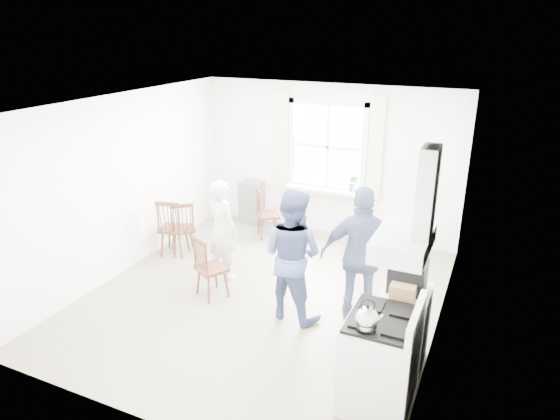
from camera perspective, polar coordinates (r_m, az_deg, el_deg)
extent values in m
cube|color=gray|center=(6.92, -1.86, -9.87)|extent=(4.62, 5.12, 0.02)
cube|color=white|center=(8.59, 5.53, 5.63)|extent=(4.62, 0.04, 2.64)
cube|color=white|center=(4.46, -16.73, -9.85)|extent=(4.62, 0.04, 2.64)
cube|color=white|center=(7.60, -17.53, 2.79)|extent=(0.04, 5.12, 2.64)
cube|color=white|center=(5.79, 18.61, -2.87)|extent=(0.04, 5.12, 2.64)
cube|color=white|center=(6.04, -2.14, 12.11)|extent=(4.62, 5.12, 0.02)
cube|color=white|center=(8.50, 5.51, 7.21)|extent=(1.20, 0.02, 1.40)
cube|color=white|center=(8.33, 5.62, 12.16)|extent=(1.38, 0.09, 0.09)
cube|color=white|center=(8.67, 5.28, 2.37)|extent=(1.38, 0.09, 0.09)
cube|color=white|center=(8.69, 1.40, 7.60)|extent=(0.09, 0.09, 1.58)
cube|color=white|center=(8.29, 9.68, 6.67)|extent=(0.09, 0.09, 1.58)
cube|color=white|center=(8.60, 5.11, 2.33)|extent=(1.38, 0.24, 0.06)
cube|color=#F4E7C9|center=(8.74, 0.29, 8.01)|extent=(0.24, 0.05, 1.70)
cube|color=#F4E7C9|center=(8.22, 10.85, 6.84)|extent=(0.24, 0.05, 1.70)
cube|color=white|center=(4.41, 13.91, -3.54)|extent=(0.45, 0.76, 0.18)
cube|color=white|center=(4.22, 16.44, 1.99)|extent=(0.14, 0.30, 0.76)
cube|color=slate|center=(9.22, -3.29, 0.89)|extent=(0.40, 0.30, 0.80)
cube|color=white|center=(5.07, 11.31, -16.67)|extent=(0.65, 0.76, 0.92)
cube|color=black|center=(4.80, 11.71, -12.13)|extent=(0.61, 0.72, 0.03)
cube|color=white|center=(4.72, 15.34, -11.90)|extent=(0.06, 0.76, 0.20)
cylinder|color=silver|center=(5.00, 7.56, -13.65)|extent=(0.02, 0.61, 0.02)
sphere|color=silver|center=(4.57, 9.90, -12.07)|extent=(0.21, 0.21, 0.21)
cylinder|color=silver|center=(4.60, 9.85, -12.74)|extent=(0.19, 0.19, 0.04)
torus|color=black|center=(4.50, 10.00, -10.70)|extent=(0.13, 0.06, 0.13)
cube|color=white|center=(5.63, 13.81, -12.83)|extent=(0.50, 0.55, 0.90)
cube|color=black|center=(5.37, 14.34, -7.98)|extent=(0.37, 0.33, 0.17)
cube|color=black|center=(5.30, 14.49, -6.42)|extent=(0.37, 0.33, 0.15)
cube|color=#A17D4E|center=(5.19, 13.88, -9.06)|extent=(0.25, 0.18, 0.16)
cube|color=#4C2718|center=(8.11, -12.05, -2.12)|extent=(0.48, 0.47, 0.05)
cube|color=#4C2718|center=(7.87, -12.67, -0.85)|extent=(0.39, 0.14, 0.52)
cylinder|color=#4C2718|center=(8.20, -11.94, -3.57)|extent=(0.03, 0.03, 0.41)
cube|color=#4C2718|center=(6.81, -7.82, -6.65)|extent=(0.51, 0.50, 0.05)
cube|color=#4C2718|center=(6.63, -9.15, -5.14)|extent=(0.34, 0.22, 0.49)
cylinder|color=#4C2718|center=(6.91, -7.74, -8.22)|extent=(0.03, 0.03, 0.39)
cube|color=#4C2718|center=(8.15, -11.09, -2.15)|extent=(0.52, 0.52, 0.04)
cube|color=#4C2718|center=(7.91, -11.09, -0.96)|extent=(0.31, 0.28, 0.49)
cylinder|color=#4C2718|center=(8.23, -10.99, -3.50)|extent=(0.03, 0.03, 0.39)
imported|color=silver|center=(7.16, -6.69, -2.23)|extent=(0.67, 0.67, 1.48)
imported|color=#475284|center=(6.12, 1.39, -5.12)|extent=(0.96, 0.96, 1.69)
imported|color=navy|center=(6.13, 9.38, -5.14)|extent=(1.27, 1.27, 1.73)
imported|color=#2F6B35|center=(8.38, 8.32, 2.97)|extent=(0.17, 0.17, 0.29)
cube|color=#4C2718|center=(8.60, -1.39, -0.55)|extent=(0.51, 0.51, 0.04)
cube|color=#4C2718|center=(8.49, -2.47, 0.89)|extent=(0.26, 0.32, 0.48)
cylinder|color=#4C2718|center=(8.67, -1.37, -1.85)|extent=(0.03, 0.03, 0.38)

